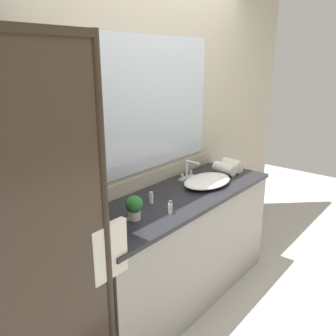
% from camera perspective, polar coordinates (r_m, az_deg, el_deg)
% --- Properties ---
extents(ground_plane, '(8.00, 8.00, 0.00)m').
position_cam_1_polar(ground_plane, '(3.08, 1.90, -20.15)').
color(ground_plane, '#B7B2A8').
extents(wall_back_with_mirror, '(4.40, 0.06, 2.60)m').
position_cam_1_polar(wall_back_with_mirror, '(2.73, -3.56, 5.25)').
color(wall_back_with_mirror, '#B2A893').
rests_on(wall_back_with_mirror, ground_plane).
extents(vanity_cabinet, '(1.80, 0.58, 0.90)m').
position_cam_1_polar(vanity_cabinet, '(2.84, 1.83, -12.85)').
color(vanity_cabinet, '#9E9993').
rests_on(vanity_cabinet, ground_plane).
extents(shower_enclosure, '(1.20, 0.59, 2.00)m').
position_cam_1_polar(shower_enclosure, '(1.69, -20.60, -14.22)').
color(shower_enclosure, '#2D2319').
rests_on(shower_enclosure, ground_plane).
extents(sink_basin, '(0.47, 0.32, 0.06)m').
position_cam_1_polar(sink_basin, '(2.86, 6.41, -2.08)').
color(sink_basin, white).
rests_on(sink_basin, vanity_cabinet).
extents(faucet, '(0.17, 0.14, 0.17)m').
position_cam_1_polar(faucet, '(2.96, 3.20, -0.79)').
color(faucet, silver).
rests_on(faucet, vanity_cabinet).
extents(potted_plant, '(0.11, 0.11, 0.16)m').
position_cam_1_polar(potted_plant, '(2.23, -5.55, -6.23)').
color(potted_plant, beige).
rests_on(potted_plant, vanity_cabinet).
extents(soap_dish, '(0.10, 0.07, 0.04)m').
position_cam_1_polar(soap_dish, '(2.05, -8.89, -10.89)').
color(soap_dish, silver).
rests_on(soap_dish, vanity_cabinet).
extents(amenity_bottle_lotion, '(0.03, 0.03, 0.08)m').
position_cam_1_polar(amenity_bottle_lotion, '(2.48, -2.74, -4.89)').
color(amenity_bottle_lotion, silver).
rests_on(amenity_bottle_lotion, vanity_cabinet).
extents(amenity_bottle_body_wash, '(0.03, 0.03, 0.09)m').
position_cam_1_polar(amenity_bottle_body_wash, '(2.31, 0.38, -6.47)').
color(amenity_bottle_body_wash, silver).
rests_on(amenity_bottle_body_wash, vanity_cabinet).
extents(rolled_towel_near_edge, '(0.14, 0.20, 0.11)m').
position_cam_1_polar(rolled_towel_near_edge, '(3.22, 10.37, 0.46)').
color(rolled_towel_near_edge, silver).
rests_on(rolled_towel_near_edge, vanity_cabinet).
extents(rolled_towel_middle, '(0.13, 0.22, 0.10)m').
position_cam_1_polar(rolled_towel_middle, '(3.13, 9.19, -0.08)').
color(rolled_towel_middle, silver).
rests_on(rolled_towel_middle, vanity_cabinet).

